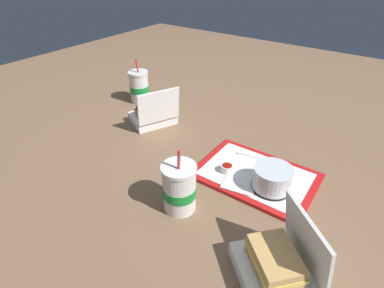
{
  "coord_description": "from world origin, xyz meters",
  "views": [
    {
      "loc": [
        0.47,
        -0.75,
        0.63
      ],
      "look_at": [
        -0.04,
        -0.04,
        0.05
      ],
      "focal_mm": 28.0,
      "sensor_mm": 36.0,
      "label": 1
    }
  ],
  "objects_px": {
    "plastic_fork": "(253,156)",
    "clamshell_hotdog_left": "(153,114)",
    "ketchup_cup": "(227,168)",
    "soda_cup_back": "(139,87)",
    "cake_container": "(272,179)",
    "soda_cup_corner": "(179,188)",
    "food_tray": "(256,175)",
    "clamshell_sandwich_center": "(276,266)"
  },
  "relations": [
    {
      "from": "plastic_fork",
      "to": "soda_cup_back",
      "type": "distance_m",
      "value": 0.67
    },
    {
      "from": "cake_container",
      "to": "ketchup_cup",
      "type": "xyz_separation_m",
      "value": [
        -0.15,
        -0.01,
        -0.02
      ]
    },
    {
      "from": "food_tray",
      "to": "cake_container",
      "type": "relative_size",
      "value": 3.12
    },
    {
      "from": "soda_cup_back",
      "to": "food_tray",
      "type": "bearing_deg",
      "value": -15.93
    },
    {
      "from": "clamshell_sandwich_center",
      "to": "clamshell_hotdog_left",
      "type": "distance_m",
      "value": 0.79
    },
    {
      "from": "clamshell_sandwich_center",
      "to": "clamshell_hotdog_left",
      "type": "relative_size",
      "value": 1.03
    },
    {
      "from": "food_tray",
      "to": "plastic_fork",
      "type": "relative_size",
      "value": 3.39
    },
    {
      "from": "cake_container",
      "to": "clamshell_hotdog_left",
      "type": "relative_size",
      "value": 0.54
    },
    {
      "from": "food_tray",
      "to": "ketchup_cup",
      "type": "bearing_deg",
      "value": -152.04
    },
    {
      "from": "cake_container",
      "to": "ketchup_cup",
      "type": "height_order",
      "value": "cake_container"
    },
    {
      "from": "ketchup_cup",
      "to": "clamshell_hotdog_left",
      "type": "xyz_separation_m",
      "value": [
        -0.43,
        0.12,
        0.01
      ]
    },
    {
      "from": "clamshell_hotdog_left",
      "to": "cake_container",
      "type": "bearing_deg",
      "value": -10.93
    },
    {
      "from": "cake_container",
      "to": "soda_cup_corner",
      "type": "distance_m",
      "value": 0.28
    },
    {
      "from": "food_tray",
      "to": "soda_cup_back",
      "type": "distance_m",
      "value": 0.74
    },
    {
      "from": "soda_cup_corner",
      "to": "food_tray",
      "type": "bearing_deg",
      "value": 64.68
    },
    {
      "from": "clamshell_hotdog_left",
      "to": "plastic_fork",
      "type": "bearing_deg",
      "value": 0.4
    },
    {
      "from": "cake_container",
      "to": "soda_cup_corner",
      "type": "xyz_separation_m",
      "value": [
        -0.18,
        -0.22,
        0.02
      ]
    },
    {
      "from": "food_tray",
      "to": "soda_cup_corner",
      "type": "distance_m",
      "value": 0.28
    },
    {
      "from": "clamshell_sandwich_center",
      "to": "soda_cup_corner",
      "type": "bearing_deg",
      "value": 170.26
    },
    {
      "from": "food_tray",
      "to": "soda_cup_back",
      "type": "height_order",
      "value": "soda_cup_back"
    },
    {
      "from": "plastic_fork",
      "to": "ketchup_cup",
      "type": "bearing_deg",
      "value": -116.96
    },
    {
      "from": "food_tray",
      "to": "clamshell_hotdog_left",
      "type": "relative_size",
      "value": 1.68
    },
    {
      "from": "clamshell_sandwich_center",
      "to": "soda_cup_corner",
      "type": "height_order",
      "value": "soda_cup_corner"
    },
    {
      "from": "soda_cup_corner",
      "to": "soda_cup_back",
      "type": "bearing_deg",
      "value": 142.52
    },
    {
      "from": "clamshell_sandwich_center",
      "to": "food_tray",
      "type": "bearing_deg",
      "value": 122.09
    },
    {
      "from": "cake_container",
      "to": "clamshell_hotdog_left",
      "type": "height_order",
      "value": "clamshell_hotdog_left"
    },
    {
      "from": "plastic_fork",
      "to": "clamshell_hotdog_left",
      "type": "xyz_separation_m",
      "value": [
        -0.46,
        -0.0,
        0.03
      ]
    },
    {
      "from": "cake_container",
      "to": "clamshell_hotdog_left",
      "type": "xyz_separation_m",
      "value": [
        -0.57,
        0.11,
        -0.01
      ]
    },
    {
      "from": "cake_container",
      "to": "soda_cup_corner",
      "type": "relative_size",
      "value": 0.58
    },
    {
      "from": "plastic_fork",
      "to": "soda_cup_back",
      "type": "relative_size",
      "value": 0.53
    },
    {
      "from": "ketchup_cup",
      "to": "soda_cup_back",
      "type": "height_order",
      "value": "soda_cup_back"
    },
    {
      "from": "food_tray",
      "to": "soda_cup_corner",
      "type": "bearing_deg",
      "value": -115.32
    },
    {
      "from": "plastic_fork",
      "to": "soda_cup_back",
      "type": "xyz_separation_m",
      "value": [
        -0.66,
        0.12,
        0.06
      ]
    },
    {
      "from": "food_tray",
      "to": "cake_container",
      "type": "height_order",
      "value": "cake_container"
    },
    {
      "from": "clamshell_hotdog_left",
      "to": "soda_cup_back",
      "type": "relative_size",
      "value": 1.06
    },
    {
      "from": "clamshell_sandwich_center",
      "to": "soda_cup_back",
      "type": "distance_m",
      "value": 1.03
    },
    {
      "from": "cake_container",
      "to": "clamshell_sandwich_center",
      "type": "height_order",
      "value": "clamshell_sandwich_center"
    },
    {
      "from": "soda_cup_corner",
      "to": "ketchup_cup",
      "type": "bearing_deg",
      "value": 80.31
    },
    {
      "from": "soda_cup_back",
      "to": "soda_cup_corner",
      "type": "height_order",
      "value": "soda_cup_back"
    },
    {
      "from": "ketchup_cup",
      "to": "clamshell_sandwich_center",
      "type": "distance_m",
      "value": 0.38
    },
    {
      "from": "plastic_fork",
      "to": "soda_cup_corner",
      "type": "height_order",
      "value": "soda_cup_corner"
    },
    {
      "from": "food_tray",
      "to": "cake_container",
      "type": "xyz_separation_m",
      "value": [
        0.07,
        -0.03,
        0.04
      ]
    }
  ]
}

